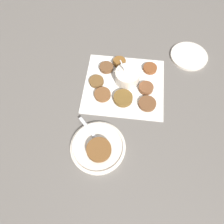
# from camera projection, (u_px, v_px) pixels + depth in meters

# --- Properties ---
(ground_plane) EXTENTS (4.00, 4.00, 0.00)m
(ground_plane) POSITION_uv_depth(u_px,v_px,m) (122.00, 84.00, 0.91)
(ground_plane) COLOR #605B56
(napkin) EXTENTS (0.36, 0.33, 0.00)m
(napkin) POSITION_uv_depth(u_px,v_px,m) (124.00, 85.00, 0.91)
(napkin) COLOR silver
(napkin) RESTS_ON ground_plane
(sauce_bowl) EXTENTS (0.11, 0.10, 0.10)m
(sauce_bowl) POSITION_uv_depth(u_px,v_px,m) (127.00, 77.00, 0.90)
(sauce_bowl) COLOR silver
(sauce_bowl) RESTS_ON napkin
(fritter_0) EXTENTS (0.06, 0.06, 0.02)m
(fritter_0) POSITION_uv_depth(u_px,v_px,m) (146.00, 88.00, 0.89)
(fritter_0) COLOR brown
(fritter_0) RESTS_ON napkin
(fritter_1) EXTENTS (0.06, 0.06, 0.01)m
(fritter_1) POSITION_uv_depth(u_px,v_px,m) (96.00, 81.00, 0.90)
(fritter_1) COLOR brown
(fritter_1) RESTS_ON napkin
(fritter_2) EXTENTS (0.06, 0.06, 0.02)m
(fritter_2) POSITION_uv_depth(u_px,v_px,m) (106.00, 67.00, 0.94)
(fritter_2) COLOR brown
(fritter_2) RESTS_ON napkin
(fritter_3) EXTENTS (0.07, 0.07, 0.01)m
(fritter_3) POSITION_uv_depth(u_px,v_px,m) (102.00, 95.00, 0.87)
(fritter_3) COLOR brown
(fritter_3) RESTS_ON napkin
(fritter_4) EXTENTS (0.08, 0.08, 0.02)m
(fritter_4) POSITION_uv_depth(u_px,v_px,m) (123.00, 98.00, 0.86)
(fritter_4) COLOR brown
(fritter_4) RESTS_ON napkin
(fritter_5) EXTENTS (0.07, 0.07, 0.01)m
(fritter_5) POSITION_uv_depth(u_px,v_px,m) (147.00, 104.00, 0.86)
(fritter_5) COLOR brown
(fritter_5) RESTS_ON napkin
(fritter_6) EXTENTS (0.06, 0.06, 0.02)m
(fritter_6) POSITION_uv_depth(u_px,v_px,m) (119.00, 62.00, 0.95)
(fritter_6) COLOR brown
(fritter_6) RESTS_ON napkin
(fritter_7) EXTENTS (0.06, 0.06, 0.02)m
(fritter_7) POSITION_uv_depth(u_px,v_px,m) (150.00, 68.00, 0.94)
(fritter_7) COLOR brown
(fritter_7) RESTS_ON napkin
(serving_plate) EXTENTS (0.20, 0.20, 0.02)m
(serving_plate) POSITION_uv_depth(u_px,v_px,m) (98.00, 147.00, 0.77)
(serving_plate) COLOR silver
(serving_plate) RESTS_ON ground_plane
(fritter_on_plate) EXTENTS (0.09, 0.09, 0.02)m
(fritter_on_plate) POSITION_uv_depth(u_px,v_px,m) (99.00, 150.00, 0.75)
(fritter_on_plate) COLOR brown
(fritter_on_plate) RESTS_ON serving_plate
(fork) EXTENTS (0.15, 0.13, 0.00)m
(fork) POSITION_uv_depth(u_px,v_px,m) (97.00, 140.00, 0.77)
(fork) COLOR silver
(fork) RESTS_ON serving_plate
(extra_saucer) EXTENTS (0.16, 0.16, 0.01)m
(extra_saucer) POSITION_uv_depth(u_px,v_px,m) (189.00, 56.00, 0.98)
(extra_saucer) COLOR silver
(extra_saucer) RESTS_ON ground_plane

